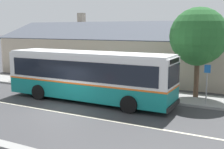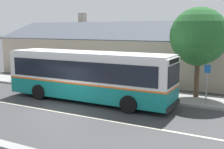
{
  "view_description": "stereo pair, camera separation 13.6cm",
  "coord_description": "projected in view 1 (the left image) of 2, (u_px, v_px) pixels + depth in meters",
  "views": [
    {
      "loc": [
        9.97,
        -12.12,
        4.64
      ],
      "look_at": [
        1.82,
        3.48,
        1.76
      ],
      "focal_mm": 45.0,
      "sensor_mm": 36.0,
      "label": 1
    },
    {
      "loc": [
        10.09,
        -12.06,
        4.64
      ],
      "look_at": [
        1.82,
        3.48,
        1.76
      ],
      "focal_mm": 45.0,
      "sensor_mm": 36.0,
      "label": 2
    }
  ],
  "objects": [
    {
      "name": "bus_stop_sign",
      "position": [
        207.0,
        80.0,
        16.63
      ],
      "size": [
        0.36,
        0.07,
        2.4
      ],
      "color": "gray",
      "rests_on": "sidewalk_far"
    },
    {
      "name": "street_tree_primary",
      "position": [
        198.0,
        39.0,
        18.02
      ],
      "size": [
        3.71,
        3.71,
        6.02
      ],
      "color": "#4C3828",
      "rests_on": "ground"
    },
    {
      "name": "sidewalk_far",
      "position": [
        106.0,
        90.0,
        21.14
      ],
      "size": [
        60.0,
        3.0,
        0.15
      ],
      "primitive_type": "cube",
      "color": "gray",
      "rests_on": "ground"
    },
    {
      "name": "bench_by_building",
      "position": [
        20.0,
        76.0,
        24.45
      ],
      "size": [
        1.67,
        0.51,
        0.94
      ],
      "color": "brown",
      "rests_on": "sidewalk_far"
    },
    {
      "name": "bench_down_street",
      "position": [
        61.0,
        79.0,
        23.0
      ],
      "size": [
        1.55,
        0.51,
        0.94
      ],
      "color": "brown",
      "rests_on": "sidewalk_far"
    },
    {
      "name": "transit_bus",
      "position": [
        88.0,
        75.0,
        17.98
      ],
      "size": [
        11.26,
        2.81,
        3.18
      ],
      "color": "#147F7A",
      "rests_on": "ground"
    },
    {
      "name": "lane_divider_stripe",
      "position": [
        55.0,
        111.0,
        15.9
      ],
      "size": [
        60.0,
        0.16,
        0.01
      ],
      "primitive_type": "cube",
      "color": "beige",
      "rests_on": "ground"
    },
    {
      "name": "ground_plane",
      "position": [
        55.0,
        111.0,
        15.91
      ],
      "size": [
        300.0,
        300.0,
        0.0
      ],
      "primitive_type": "plane",
      "color": "#38383A"
    },
    {
      "name": "community_building",
      "position": [
        140.0,
        56.0,
        28.06
      ],
      "size": [
        28.32,
        10.17,
        6.39
      ],
      "color": "tan",
      "rests_on": "ground"
    }
  ]
}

